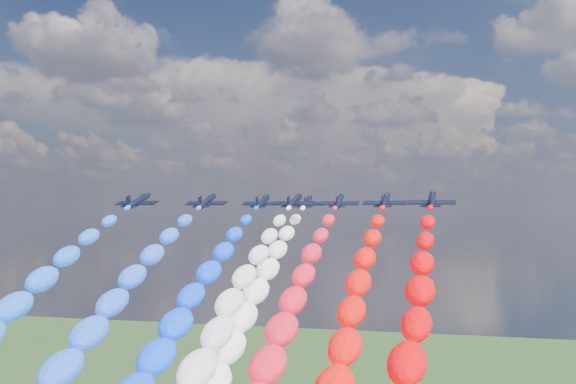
% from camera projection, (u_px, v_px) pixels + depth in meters
% --- Properties ---
extents(jet_0, '(9.65, 13.01, 6.22)m').
position_uv_depth(jet_0, '(138.00, 201.00, 156.19)').
color(jet_0, black).
extents(jet_1, '(9.58, 12.96, 6.22)m').
position_uv_depth(jet_1, '(207.00, 201.00, 161.01)').
color(jet_1, black).
extents(trail_1, '(6.95, 107.68, 56.92)m').
position_uv_depth(trail_1, '(74.00, 373.00, 106.71)').
color(trail_1, blue).
extents(jet_2, '(9.44, 12.86, 6.22)m').
position_uv_depth(jet_2, '(262.00, 202.00, 170.21)').
color(jet_2, black).
extents(trail_2, '(6.95, 107.68, 56.92)m').
position_uv_depth(trail_2, '(165.00, 360.00, 115.90)').
color(trail_2, '#0A3CFF').
extents(jet_3, '(9.96, 13.23, 6.22)m').
position_uv_depth(jet_3, '(294.00, 201.00, 161.21)').
color(jet_3, black).
extents(trail_3, '(6.95, 107.68, 56.92)m').
position_uv_depth(trail_3, '(205.00, 373.00, 106.91)').
color(trail_3, white).
extents(jet_4, '(10.17, 13.38, 6.22)m').
position_uv_depth(jet_4, '(307.00, 202.00, 177.29)').
color(jet_4, black).
extents(trail_4, '(6.95, 107.68, 56.92)m').
position_uv_depth(trail_4, '(236.00, 351.00, 122.99)').
color(trail_4, white).
extents(jet_5, '(10.12, 13.35, 6.22)m').
position_uv_depth(jet_5, '(339.00, 201.00, 164.05)').
color(jet_5, black).
extents(trail_5, '(6.95, 107.68, 56.92)m').
position_uv_depth(trail_5, '(274.00, 369.00, 109.74)').
color(trail_5, red).
extents(jet_6, '(9.45, 12.87, 6.22)m').
position_uv_depth(jet_6, '(385.00, 201.00, 150.45)').
color(jet_6, black).
extents(jet_7, '(9.35, 12.79, 6.22)m').
position_uv_depth(jet_7, '(432.00, 200.00, 139.17)').
color(jet_7, black).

